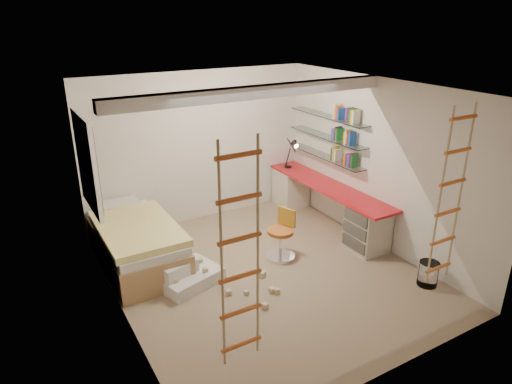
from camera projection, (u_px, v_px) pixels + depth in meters
floor at (267, 274)px, 6.49m from camera, size 4.50×4.50×0.00m
ceiling_beam at (256, 92)px, 5.80m from camera, size 4.00×0.18×0.16m
window_frame at (87, 163)px, 6.20m from camera, size 0.06×1.15×1.35m
window_blind at (90, 163)px, 6.22m from camera, size 0.02×1.00×1.20m
rope_ladder_left at (240, 258)px, 3.89m from camera, size 0.41×0.04×2.13m
rope_ladder_right at (450, 198)px, 5.16m from camera, size 0.41×0.04×2.13m
waste_bin at (428, 274)px, 6.17m from camera, size 0.27×0.27×0.34m
desk at (326, 203)px, 7.84m from camera, size 0.56×2.80×0.75m
shelves at (327, 137)px, 7.72m from camera, size 0.25×1.80×0.71m
bed at (137, 243)px, 6.66m from camera, size 1.02×2.00×0.69m
task_lamp at (293, 149)px, 8.31m from camera, size 0.14×0.36×0.57m
swivel_chair at (281, 240)px, 6.83m from camera, size 0.59×0.59×0.76m
play_platform at (184, 274)px, 6.22m from camera, size 0.97×0.84×0.37m
toy_blocks at (221, 275)px, 6.07m from camera, size 1.25×1.21×0.64m
books at (327, 131)px, 7.68m from camera, size 0.14×0.70×0.92m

